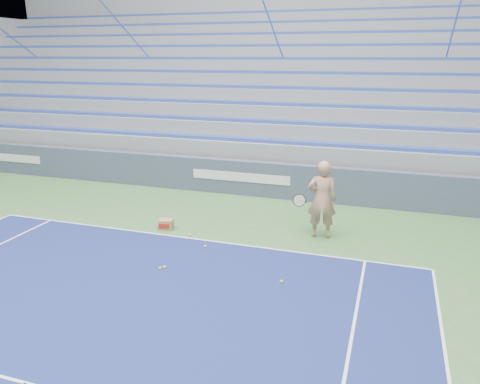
{
  "coord_description": "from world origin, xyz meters",
  "views": [
    {
      "loc": [
        4.46,
        2.23,
        4.31
      ],
      "look_at": [
        1.1,
        12.38,
        1.15
      ],
      "focal_mm": 35.0,
      "sensor_mm": 36.0,
      "label": 1
    }
  ],
  "objects": [
    {
      "name": "tennis_ball_3",
      "position": [
        0.16,
        10.21,
        0.03
      ],
      "size": [
        0.07,
        0.07,
        0.07
      ],
      "primitive_type": "sphere",
      "color": "#CAEC30",
      "rests_on": "ground"
    },
    {
      "name": "tennis_ball_1",
      "position": [
        2.63,
        10.34,
        0.03
      ],
      "size": [
        0.07,
        0.07,
        0.07
      ],
      "primitive_type": "sphere",
      "color": "#CAEC30",
      "rests_on": "ground"
    },
    {
      "name": "sponsor_barrier",
      "position": [
        0.0,
        15.88,
        0.55
      ],
      "size": [
        30.0,
        0.32,
        1.1
      ],
      "color": "#3E485F",
      "rests_on": "ground"
    },
    {
      "name": "tennis_ball_2",
      "position": [
        0.55,
        11.48,
        0.03
      ],
      "size": [
        0.07,
        0.07,
        0.07
      ],
      "primitive_type": "sphere",
      "color": "#CAEC30",
      "rests_on": "ground"
    },
    {
      "name": "tennis_ball_4",
      "position": [
        -0.1,
        12.05,
        0.03
      ],
      "size": [
        0.07,
        0.07,
        0.07
      ],
      "primitive_type": "sphere",
      "color": "#CAEC30",
      "rests_on": "ground"
    },
    {
      "name": "bleachers",
      "position": [
        0.0,
        21.6,
        2.36
      ],
      "size": [
        31.0,
        9.15,
        7.3
      ],
      "color": "gray",
      "rests_on": "ground"
    },
    {
      "name": "tennis_ball_0",
      "position": [
        0.1,
        10.12,
        0.03
      ],
      "size": [
        0.07,
        0.07,
        0.07
      ],
      "primitive_type": "sphere",
      "color": "#CAEC30",
      "rests_on": "ground"
    },
    {
      "name": "tennis_player",
      "position": [
        2.96,
        13.01,
        0.96
      ],
      "size": [
        0.99,
        0.9,
        1.91
      ],
      "color": "tan",
      "rests_on": "ground"
    },
    {
      "name": "ball_box",
      "position": [
        -0.86,
        12.29,
        0.13
      ],
      "size": [
        0.4,
        0.34,
        0.26
      ],
      "color": "#99734A",
      "rests_on": "ground"
    }
  ]
}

